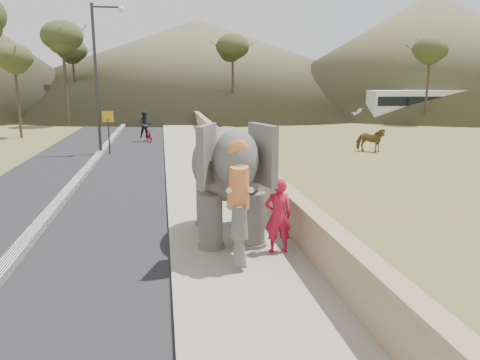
% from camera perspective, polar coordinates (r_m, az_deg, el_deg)
% --- Properties ---
extents(ground, '(160.00, 160.00, 0.00)m').
position_cam_1_polar(ground, '(11.75, -1.14, -7.96)').
color(ground, olive).
rests_on(ground, ground).
extents(road, '(7.00, 120.00, 0.03)m').
position_cam_1_polar(road, '(21.58, -18.38, 0.71)').
color(road, black).
rests_on(road, ground).
extents(median, '(0.35, 120.00, 0.22)m').
position_cam_1_polar(median, '(21.56, -18.39, 0.95)').
color(median, black).
rests_on(median, ground).
extents(walkway, '(3.00, 120.00, 0.15)m').
position_cam_1_polar(walkway, '(21.36, -5.03, 1.33)').
color(walkway, '#9E9687').
rests_on(walkway, ground).
extents(parapet, '(0.30, 120.00, 1.10)m').
position_cam_1_polar(parapet, '(21.46, -0.65, 2.71)').
color(parapet, tan).
rests_on(parapet, ground).
extents(lamppost, '(1.76, 0.36, 8.00)m').
position_cam_1_polar(lamppost, '(26.79, -16.55, 13.36)').
color(lamppost, '#333338').
rests_on(lamppost, ground).
extents(signboard, '(0.60, 0.08, 2.40)m').
position_cam_1_polar(signboard, '(26.76, -15.76, 6.47)').
color(signboard, '#2D2D33').
rests_on(signboard, ground).
extents(cow, '(1.77, 1.50, 1.38)m').
position_cam_1_polar(cow, '(27.92, 15.60, 4.72)').
color(cow, brown).
rests_on(cow, ground).
extents(distant_car, '(4.36, 2.06, 1.44)m').
position_cam_1_polar(distant_car, '(49.37, 15.32, 7.75)').
color(distant_car, '#B4B3BA').
rests_on(distant_car, ground).
extents(bus_white, '(11.13, 3.15, 3.10)m').
position_cam_1_polar(bus_white, '(50.50, 21.47, 8.38)').
color(bus_white, white).
rests_on(bus_white, ground).
extents(hill_right, '(56.00, 56.00, 16.00)m').
position_cam_1_polar(hill_right, '(73.41, 22.09, 14.26)').
color(hill_right, brown).
rests_on(hill_right, ground).
extents(hill_far, '(80.00, 80.00, 14.00)m').
position_cam_1_polar(hill_far, '(81.25, -4.93, 14.05)').
color(hill_far, brown).
rests_on(hill_far, ground).
extents(elephant_and_man, '(2.35, 4.09, 2.91)m').
position_cam_1_polar(elephant_and_man, '(11.67, -1.35, 0.04)').
color(elephant_and_man, '#66625C').
rests_on(elephant_and_man, ground).
extents(motorcyclist, '(1.18, 1.84, 2.04)m').
position_cam_1_polar(motorcyclist, '(31.99, -11.26, 6.03)').
color(motorcyclist, maroon).
rests_on(motorcyclist, ground).
extents(trees, '(48.53, 43.53, 9.42)m').
position_cam_1_polar(trees, '(40.04, -8.41, 12.20)').
color(trees, '#473828').
rests_on(trees, ground).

